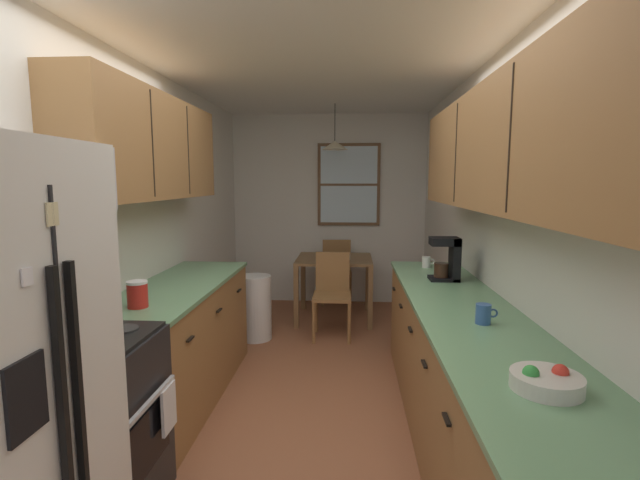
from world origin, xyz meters
TOP-DOWN VIEW (x-y plane):
  - ground_plane at (0.00, 1.00)m, footprint 12.00×12.00m
  - wall_left at (-1.35, 1.00)m, footprint 0.10×9.00m
  - wall_right at (1.35, 1.00)m, footprint 0.10×9.00m
  - wall_back at (0.00, 3.65)m, footprint 4.40×0.10m
  - ceiling_slab at (0.00, 1.00)m, footprint 4.40×9.00m
  - stove_range at (-0.99, -0.56)m, footprint 0.66×0.63m
  - microwave_over_range at (-1.11, -0.56)m, footprint 0.39×0.58m
  - counter_left at (-1.00, 0.69)m, footprint 0.64×1.88m
  - upper_cabinets_left at (-1.14, 0.64)m, footprint 0.33×1.96m
  - counter_right at (1.00, 0.06)m, footprint 0.64×3.40m
  - upper_cabinets_right at (1.14, 0.01)m, footprint 0.33×3.08m
  - dining_table at (0.11, 2.81)m, footprint 0.89×0.83m
  - dining_chair_near at (0.11, 2.19)m, footprint 0.40×0.40m
  - dining_chair_far at (0.11, 3.43)m, footprint 0.42×0.42m
  - pendant_light at (0.11, 2.81)m, footprint 0.31×0.31m
  - back_window at (0.27, 3.58)m, footprint 0.83×0.05m
  - trash_bin at (-0.70, 2.03)m, footprint 0.34×0.34m
  - storage_canister at (-1.00, 0.05)m, footprint 0.12×0.12m
  - dish_towel at (-0.64, -0.40)m, footprint 0.02×0.16m
  - coffee_maker at (1.05, 0.95)m, footprint 0.22×0.18m
  - mug_by_coffeemaker at (0.97, 1.47)m, footprint 0.11×0.07m
  - mug_spare at (1.01, -0.13)m, footprint 0.12×0.08m
  - fruit_bowl at (1.02, -0.92)m, footprint 0.26×0.26m
  - table_serving_bowl at (0.20, 2.72)m, footprint 0.20×0.20m

SIDE VIEW (x-z plane):
  - ground_plane at x=0.00m, z-range 0.00..0.00m
  - trash_bin at x=-0.70m, z-range 0.00..0.68m
  - counter_right at x=1.00m, z-range 0.00..0.90m
  - counter_left at x=-1.00m, z-range 0.00..0.90m
  - stove_range at x=-0.99m, z-range -0.08..1.02m
  - dish_towel at x=-0.64m, z-range 0.38..0.62m
  - dining_chair_near at x=0.11m, z-range 0.05..0.95m
  - dining_chair_far at x=0.11m, z-range 0.05..0.95m
  - dining_table at x=0.11m, z-range 0.26..1.00m
  - table_serving_bowl at x=0.20m, z-range 0.75..0.81m
  - fruit_bowl at x=1.02m, z-range 0.89..0.98m
  - mug_by_coffeemaker at x=0.97m, z-range 0.90..1.00m
  - mug_spare at x=1.01m, z-range 0.90..1.01m
  - storage_canister at x=-1.00m, z-range 0.90..1.06m
  - coffee_maker at x=1.05m, z-range 0.91..1.24m
  - wall_left at x=-1.35m, z-range 0.00..2.55m
  - wall_right at x=1.35m, z-range 0.00..2.55m
  - wall_back at x=0.00m, z-range 0.00..2.55m
  - back_window at x=0.27m, z-range 1.07..2.16m
  - microwave_over_range at x=-1.11m, z-range 1.52..1.84m
  - upper_cabinets_right at x=1.14m, z-range 1.50..2.19m
  - upper_cabinets_left at x=-1.14m, z-range 1.54..2.27m
  - pendant_light at x=0.11m, z-range 1.82..2.34m
  - ceiling_slab at x=0.00m, z-range 2.55..2.63m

